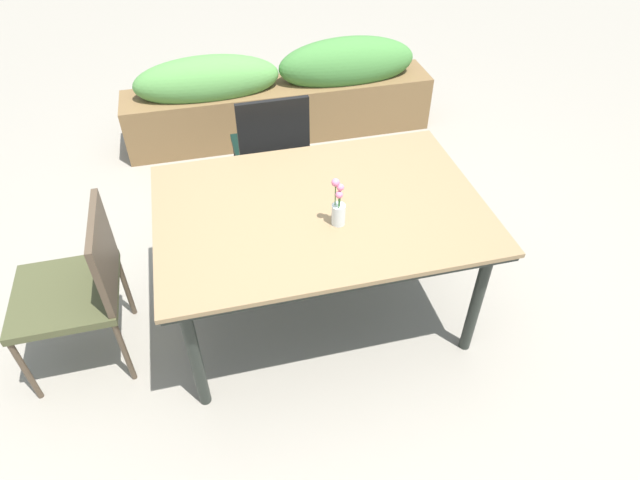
{
  "coord_description": "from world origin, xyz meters",
  "views": [
    {
      "loc": [
        -0.46,
        -2.08,
        2.32
      ],
      "look_at": [
        0.03,
        -0.09,
        0.52
      ],
      "focal_mm": 30.53,
      "sensor_mm": 36.0,
      "label": 1
    }
  ],
  "objects_px": {
    "dining_table": "(320,216)",
    "chair_end_left": "(79,283)",
    "flower_vase": "(338,208)",
    "chair_far_side": "(271,147)",
    "planter_box": "(281,95)"
  },
  "relations": [
    {
      "from": "flower_vase",
      "to": "planter_box",
      "type": "xyz_separation_m",
      "value": [
        0.11,
        2.07,
        -0.47
      ]
    },
    {
      "from": "chair_far_side",
      "to": "chair_end_left",
      "type": "relative_size",
      "value": 1.06
    },
    {
      "from": "chair_end_left",
      "to": "chair_far_side",
      "type": "bearing_deg",
      "value": -49.91
    },
    {
      "from": "chair_far_side",
      "to": "flower_vase",
      "type": "height_order",
      "value": "flower_vase"
    },
    {
      "from": "dining_table",
      "to": "chair_far_side",
      "type": "relative_size",
      "value": 1.73
    },
    {
      "from": "chair_far_side",
      "to": "planter_box",
      "type": "xyz_separation_m",
      "value": [
        0.25,
        1.01,
        -0.16
      ]
    },
    {
      "from": "chair_far_side",
      "to": "dining_table",
      "type": "bearing_deg",
      "value": -85.6
    },
    {
      "from": "dining_table",
      "to": "chair_end_left",
      "type": "distance_m",
      "value": 1.17
    },
    {
      "from": "chair_far_side",
      "to": "chair_end_left",
      "type": "height_order",
      "value": "chair_far_side"
    },
    {
      "from": "dining_table",
      "to": "chair_far_side",
      "type": "xyz_separation_m",
      "value": [
        -0.08,
        0.91,
        -0.15
      ]
    },
    {
      "from": "dining_table",
      "to": "flower_vase",
      "type": "bearing_deg",
      "value": -71.17
    },
    {
      "from": "dining_table",
      "to": "chair_end_left",
      "type": "height_order",
      "value": "chair_end_left"
    },
    {
      "from": "chair_end_left",
      "to": "planter_box",
      "type": "xyz_separation_m",
      "value": [
        1.32,
        1.93,
        -0.14
      ]
    },
    {
      "from": "chair_end_left",
      "to": "flower_vase",
      "type": "xyz_separation_m",
      "value": [
        1.21,
        -0.14,
        0.33
      ]
    },
    {
      "from": "dining_table",
      "to": "chair_end_left",
      "type": "relative_size",
      "value": 1.83
    }
  ]
}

